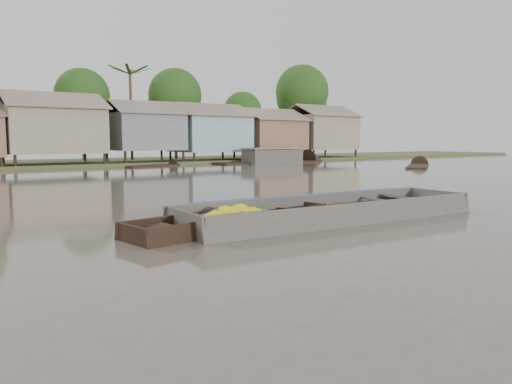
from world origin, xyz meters
TOP-DOWN VIEW (x-y plane):
  - ground at (0.00, 0.00)m, footprint 120.00×120.00m
  - riverbank at (3.03, 31.86)m, footprint 120.00×12.47m
  - banana_boat at (-0.46, 0.91)m, footprint 5.42×2.06m
  - viewer_boat at (2.27, 0.52)m, footprint 8.27×2.53m
  - distant_boats at (12.89, 24.23)m, footprint 46.90×15.15m

SIDE VIEW (x-z plane):
  - ground at x=0.00m, z-range 0.00..0.00m
  - viewer_boat at x=2.27m, z-range -0.25..0.40m
  - banana_boat at x=-0.46m, z-range -0.22..0.51m
  - distant_boats at x=12.89m, z-range -0.50..0.88m
  - riverbank at x=3.03m, z-range -2.04..8.18m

